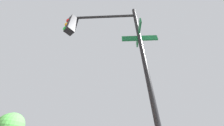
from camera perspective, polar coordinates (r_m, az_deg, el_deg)
traffic_signal_near at (r=3.99m, az=-2.96°, el=10.56°), size 2.48×2.03×5.80m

